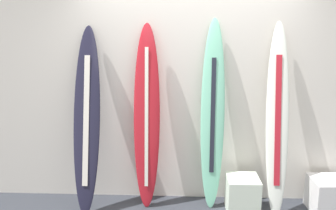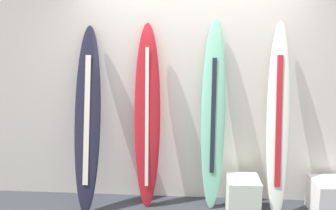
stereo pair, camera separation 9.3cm
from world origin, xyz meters
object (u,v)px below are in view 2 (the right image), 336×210
(display_block_center, at_px, (242,195))
(surfboard_seafoam, at_px, (213,117))
(display_block_left, at_px, (329,197))
(surfboard_charcoal, at_px, (87,121))
(surfboard_ivory, at_px, (278,123))
(surfboard_crimson, at_px, (147,119))

(display_block_center, bearing_deg, surfboard_seafoam, 154.85)
(display_block_left, bearing_deg, surfboard_seafoam, 174.78)
(display_block_left, bearing_deg, surfboard_charcoal, -179.96)
(surfboard_ivory, relative_size, display_block_left, 5.20)
(surfboard_charcoal, relative_size, surfboard_crimson, 0.99)
(surfboard_charcoal, bearing_deg, surfboard_seafoam, 4.98)
(surfboard_charcoal, bearing_deg, display_block_center, -1.34)
(surfboard_crimson, xyz_separation_m, surfboard_ivory, (1.41, -0.09, 0.00))
(display_block_left, bearing_deg, display_block_center, -177.48)
(surfboard_seafoam, bearing_deg, surfboard_ivory, -9.21)
(surfboard_seafoam, relative_size, surfboard_ivory, 1.02)
(surfboard_crimson, relative_size, display_block_center, 5.18)
(surfboard_seafoam, bearing_deg, display_block_left, -5.22)
(surfboard_crimson, relative_size, display_block_left, 5.15)
(surfboard_charcoal, xyz_separation_m, surfboard_seafoam, (1.38, 0.12, 0.04))
(surfboard_seafoam, bearing_deg, surfboard_crimson, -178.37)
(display_block_left, relative_size, display_block_center, 1.00)
(surfboard_charcoal, height_order, display_block_left, surfboard_charcoal)
(surfboard_crimson, height_order, surfboard_ivory, surfboard_ivory)
(surfboard_crimson, height_order, display_block_center, surfboard_crimson)
(surfboard_charcoal, relative_size, display_block_center, 5.11)
(surfboard_charcoal, relative_size, display_block_left, 5.09)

